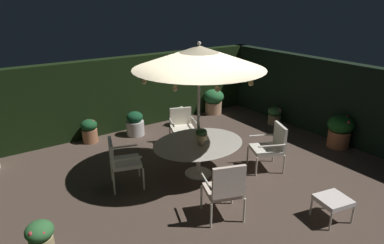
% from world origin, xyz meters
% --- Properties ---
extents(ground_plane, '(8.14, 6.78, 0.02)m').
position_xyz_m(ground_plane, '(0.00, 0.00, -0.01)').
color(ground_plane, '#4B3B31').
extents(hedge_backdrop_rear, '(8.14, 0.30, 1.97)m').
position_xyz_m(hedge_backdrop_rear, '(0.00, 3.24, 0.99)').
color(hedge_backdrop_rear, black).
rests_on(hedge_backdrop_rear, ground_plane).
extents(hedge_backdrop_right, '(0.30, 6.78, 1.97)m').
position_xyz_m(hedge_backdrop_right, '(3.92, 0.00, 0.99)').
color(hedge_backdrop_right, black).
rests_on(hedge_backdrop_right, ground_plane).
extents(patio_dining_table, '(1.89, 1.54, 0.71)m').
position_xyz_m(patio_dining_table, '(-0.08, -0.04, 0.62)').
color(patio_dining_table, silver).
rests_on(patio_dining_table, ground_plane).
extents(patio_umbrella, '(2.48, 2.48, 2.70)m').
position_xyz_m(patio_umbrella, '(-0.09, -0.04, 2.41)').
color(patio_umbrella, silver).
rests_on(patio_umbrella, ground_plane).
extents(centerpiece_planter, '(0.24, 0.24, 0.36)m').
position_xyz_m(centerpiece_planter, '(-0.10, -0.16, 0.92)').
color(centerpiece_planter, tan).
rests_on(centerpiece_planter, patio_dining_table).
extents(patio_chair_north, '(0.81, 0.79, 0.97)m').
position_xyz_m(patio_chair_north, '(1.33, -0.68, 0.55)').
color(patio_chair_north, silver).
rests_on(patio_chair_north, ground_plane).
extents(patio_chair_northeast, '(0.75, 0.76, 0.90)m').
position_xyz_m(patio_chair_northeast, '(0.45, 1.41, 0.52)').
color(patio_chair_northeast, silver).
rests_on(patio_chair_northeast, ground_plane).
extents(patio_chair_east, '(0.72, 0.71, 0.96)m').
position_xyz_m(patio_chair_east, '(-1.56, 0.41, 0.58)').
color(patio_chair_east, silver).
rests_on(patio_chair_east, ground_plane).
extents(patio_chair_southeast, '(0.74, 0.73, 1.04)m').
position_xyz_m(patio_chair_southeast, '(-0.60, -1.50, 0.59)').
color(patio_chair_southeast, silver).
rests_on(patio_chair_southeast, ground_plane).
extents(ottoman_footrest, '(0.58, 0.55, 0.40)m').
position_xyz_m(ottoman_footrest, '(0.85, -2.50, 0.35)').
color(ottoman_footrest, silver).
rests_on(ottoman_footrest, ground_plane).
extents(potted_plant_left_near, '(0.60, 0.60, 0.79)m').
position_xyz_m(potted_plant_left_near, '(3.52, -0.85, 0.43)').
color(potted_plant_left_near, '#AD633D').
rests_on(potted_plant_left_near, ground_plane).
extents(potted_plant_back_right, '(0.63, 0.63, 0.76)m').
position_xyz_m(potted_plant_back_right, '(2.56, 2.87, 0.41)').
color(potted_plant_back_right, tan).
rests_on(potted_plant_back_right, ground_plane).
extents(potted_plant_right_far, '(0.39, 0.39, 0.57)m').
position_xyz_m(potted_plant_right_far, '(-3.25, -0.73, 0.31)').
color(potted_plant_right_far, tan).
rests_on(potted_plant_right_far, ground_plane).
extents(potted_plant_back_center, '(0.40, 0.39, 0.54)m').
position_xyz_m(potted_plant_back_center, '(1.13, 2.55, 0.30)').
color(potted_plant_back_center, beige).
rests_on(potted_plant_back_center, ground_plane).
extents(potted_plant_left_far, '(0.41, 0.41, 0.59)m').
position_xyz_m(potted_plant_left_far, '(-1.38, 2.84, 0.31)').
color(potted_plant_left_far, '#AD6E4B').
rests_on(potted_plant_left_far, ground_plane).
extents(potted_plant_right_near, '(0.38, 0.38, 0.51)m').
position_xyz_m(potted_plant_right_near, '(3.41, 1.11, 0.28)').
color(potted_plant_right_near, '#887152').
rests_on(potted_plant_right_near, ground_plane).
extents(potted_plant_front_corner, '(0.47, 0.47, 0.64)m').
position_xyz_m(potted_plant_front_corner, '(-0.24, 2.62, 0.31)').
color(potted_plant_front_corner, beige).
rests_on(potted_plant_front_corner, ground_plane).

